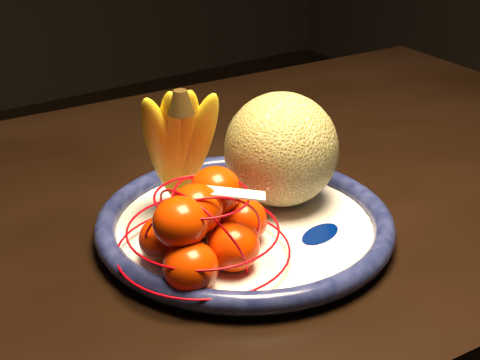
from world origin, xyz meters
TOP-DOWN VIEW (x-y plane):
  - dining_table at (-0.10, -0.11)m, footprint 1.43×0.92m
  - fruit_bowl at (-0.16, -0.22)m, footprint 0.36×0.36m
  - cantaloupe at (-0.09, -0.20)m, footprint 0.14×0.14m
  - banana_bunch at (-0.20, -0.15)m, footprint 0.11×0.12m
  - mandarin_bag at (-0.24, -0.26)m, footprint 0.24×0.24m
  - price_tag at (-0.22, -0.28)m, footprint 0.07×0.07m

SIDE VIEW (x-z plane):
  - dining_table at x=-0.10m, z-range 0.27..0.96m
  - fruit_bowl at x=-0.16m, z-range 0.69..0.72m
  - mandarin_bag at x=-0.24m, z-range 0.69..0.81m
  - cantaloupe at x=-0.09m, z-range 0.71..0.85m
  - price_tag at x=-0.22m, z-range 0.78..0.80m
  - banana_bunch at x=-0.20m, z-range 0.71..0.89m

